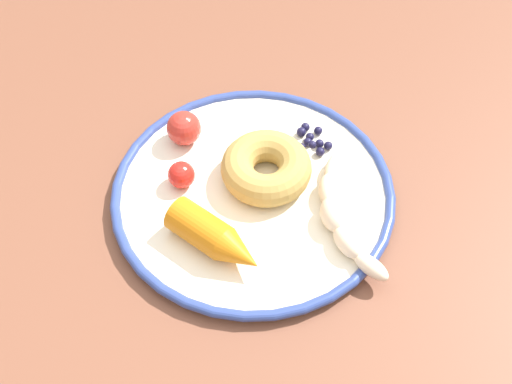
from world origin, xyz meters
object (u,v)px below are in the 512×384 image
object	(u,v)px
banana	(340,215)
blueberry_pile	(310,140)
plate	(256,193)
tomato_near	(184,128)
donut	(266,168)
dining_table	(257,263)
carrot_orange	(216,239)
tomato_mid	(181,175)

from	to	relation	value
banana	blueberry_pile	size ratio (longest dim) A/B	3.43
plate	tomato_near	size ratio (longest dim) A/B	7.86
donut	blueberry_pile	xyz separation A→B (m)	(-0.05, 0.06, -0.01)
plate	donut	world-z (taller)	donut
dining_table	donut	bearing A→B (deg)	162.13
carrot_orange	donut	xyz separation A→B (m)	(-0.09, 0.07, -0.00)
donut	blueberry_pile	world-z (taller)	donut
dining_table	donut	size ratio (longest dim) A/B	9.77
donut	carrot_orange	bearing A→B (deg)	-37.05
dining_table	plate	world-z (taller)	plate
carrot_orange	donut	size ratio (longest dim) A/B	1.03
donut	tomato_mid	xyz separation A→B (m)	(-0.01, -0.10, -0.00)
banana	tomato_near	xyz separation A→B (m)	(-0.15, -0.16, 0.01)
plate	banana	xyz separation A→B (m)	(0.05, 0.09, 0.02)
plate	banana	world-z (taller)	banana
plate	tomato_near	world-z (taller)	tomato_near
carrot_orange	plate	bearing A→B (deg)	143.16
dining_table	blueberry_pile	bearing A→B (deg)	141.89
plate	blueberry_pile	distance (m)	0.10
dining_table	blueberry_pile	size ratio (longest dim) A/B	19.08
donut	tomato_mid	world-z (taller)	donut
tomato_near	tomato_mid	distance (m)	0.07
carrot_orange	tomato_near	size ratio (longest dim) A/B	2.61
carrot_orange	donut	distance (m)	0.11
blueberry_pile	tomato_mid	distance (m)	0.17
blueberry_pile	tomato_mid	bearing A→B (deg)	-76.17
dining_table	carrot_orange	bearing A→B (deg)	-55.68
banana	carrot_orange	size ratio (longest dim) A/B	1.70
plate	tomato_mid	world-z (taller)	tomato_mid
banana	carrot_orange	world-z (taller)	carrot_orange
carrot_orange	tomato_mid	distance (m)	0.10
dining_table	tomato_near	bearing A→B (deg)	-150.94
banana	blueberry_pile	bearing A→B (deg)	-174.34
carrot_orange	tomato_mid	size ratio (longest dim) A/B	3.45
donut	plate	bearing A→B (deg)	-37.81
carrot_orange	tomato_mid	world-z (taller)	carrot_orange
dining_table	carrot_orange	size ratio (longest dim) A/B	9.46
plate	tomato_mid	distance (m)	0.09
dining_table	carrot_orange	xyz separation A→B (m)	(0.03, -0.05, 0.12)
banana	tomato_mid	distance (m)	0.19
dining_table	banana	world-z (taller)	banana
carrot_orange	tomato_near	distance (m)	0.17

